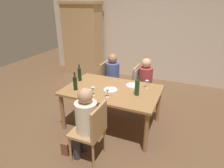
{
  "coord_description": "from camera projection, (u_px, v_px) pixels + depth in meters",
  "views": [
    {
      "loc": [
        1.27,
        -2.99,
        2.25
      ],
      "look_at": [
        0.0,
        0.0,
        0.85
      ],
      "focal_mm": 32.02,
      "sensor_mm": 36.0,
      "label": 1
    }
  ],
  "objects": [
    {
      "name": "wine_bottle_short_olive",
      "position": [
        80.0,
        74.0,
        3.89
      ],
      "size": [
        0.07,
        0.07,
        0.33
      ],
      "color": "black",
      "rests_on": "dining_table"
    },
    {
      "name": "chair_far_right",
      "position": [
        139.0,
        81.0,
        4.33
      ],
      "size": [
        0.46,
        0.44,
        0.92
      ],
      "rotation": [
        0.0,
        0.0,
        -1.57
      ],
      "color": "#A87F51",
      "rests_on": "ground_plane"
    },
    {
      "name": "dinner_plate_guest_left",
      "position": [
        133.0,
        85.0,
        3.71
      ],
      "size": [
        0.26,
        0.26,
        0.01
      ],
      "primitive_type": "cylinder",
      "color": "silver",
      "rests_on": "dining_table"
    },
    {
      "name": "handbag",
      "position": [
        69.0,
        144.0,
        3.17
      ],
      "size": [
        0.13,
        0.28,
        0.22
      ],
      "primitive_type": "cube",
      "rotation": [
        0.0,
        0.0,
        1.6
      ],
      "color": "brown",
      "rests_on": "ground_plane"
    },
    {
      "name": "person_woman_host",
      "position": [
        146.0,
        80.0,
        4.25
      ],
      "size": [
        0.34,
        0.3,
        1.12
      ],
      "rotation": [
        0.0,
        0.0,
        -1.57
      ],
      "color": "#33333D",
      "rests_on": "ground_plane"
    },
    {
      "name": "wine_glass_near_right",
      "position": [
        147.0,
        83.0,
        3.58
      ],
      "size": [
        0.07,
        0.07,
        0.15
      ],
      "color": "silver",
      "rests_on": "dining_table"
    },
    {
      "name": "chair_far_left",
      "position": [
        109.0,
        79.0,
        4.61
      ],
      "size": [
        0.44,
        0.44,
        0.92
      ],
      "rotation": [
        0.0,
        0.0,
        -1.57
      ],
      "color": "#A87F51",
      "rests_on": "ground_plane"
    },
    {
      "name": "rear_room_partition",
      "position": [
        150.0,
        33.0,
        5.66
      ],
      "size": [
        6.4,
        0.12,
        2.7
      ],
      "primitive_type": "cube",
      "color": "beige",
      "rests_on": "ground_plane"
    },
    {
      "name": "wine_bottle_dark_red",
      "position": [
        75.0,
        82.0,
        3.5
      ],
      "size": [
        0.07,
        0.07,
        0.33
      ],
      "color": "black",
      "rests_on": "dining_table"
    },
    {
      "name": "ground_plane",
      "position": [
        112.0,
        124.0,
        3.87
      ],
      "size": [
        10.0,
        10.0,
        0.0
      ],
      "primitive_type": "plane",
      "color": "brown"
    },
    {
      "name": "armoire_cabinet",
      "position": [
        83.0,
        39.0,
        6.07
      ],
      "size": [
        1.18,
        0.62,
        2.18
      ],
      "color": "tan",
      "rests_on": "ground_plane"
    },
    {
      "name": "chair_near",
      "position": [
        92.0,
        129.0,
        2.85
      ],
      "size": [
        0.44,
        0.44,
        0.92
      ],
      "rotation": [
        0.0,
        0.0,
        1.57
      ],
      "color": "#A87F51",
      "rests_on": "ground_plane"
    },
    {
      "name": "person_man_guest",
      "position": [
        85.0,
        120.0,
        2.84
      ],
      "size": [
        0.36,
        0.31,
        1.15
      ],
      "rotation": [
        0.0,
        0.0,
        1.57
      ],
      "color": "#33333D",
      "rests_on": "ground_plane"
    },
    {
      "name": "wine_bottle_tall_green",
      "position": [
        137.0,
        86.0,
        3.31
      ],
      "size": [
        0.08,
        0.08,
        0.33
      ],
      "color": "#19381E",
      "rests_on": "dining_table"
    },
    {
      "name": "person_man_bearded",
      "position": [
        114.0,
        75.0,
        4.52
      ],
      "size": [
        0.35,
        0.31,
        1.13
      ],
      "rotation": [
        0.0,
        0.0,
        -1.57
      ],
      "color": "#33333D",
      "rests_on": "ground_plane"
    },
    {
      "name": "folded_napkin",
      "position": [
        86.0,
        91.0,
        3.48
      ],
      "size": [
        0.16,
        0.13,
        0.03
      ],
      "primitive_type": "cube",
      "rotation": [
        0.0,
        0.0,
        -0.03
      ],
      "color": "beige",
      "rests_on": "dining_table"
    },
    {
      "name": "wine_glass_centre",
      "position": [
        107.0,
        91.0,
        3.24
      ],
      "size": [
        0.07,
        0.07,
        0.15
      ],
      "color": "silver",
      "rests_on": "dining_table"
    },
    {
      "name": "wine_glass_near_left",
      "position": [
        93.0,
        89.0,
        3.31
      ],
      "size": [
        0.07,
        0.07,
        0.15
      ],
      "color": "silver",
      "rests_on": "dining_table"
    },
    {
      "name": "dinner_plate_host",
      "position": [
        110.0,
        90.0,
        3.54
      ],
      "size": [
        0.24,
        0.24,
        0.01
      ],
      "primitive_type": "cylinder",
      "color": "white",
      "rests_on": "dining_table"
    },
    {
      "name": "dining_table",
      "position": [
        112.0,
        93.0,
        3.61
      ],
      "size": [
        1.68,
        1.09,
        0.75
      ],
      "color": "olive",
      "rests_on": "ground_plane"
    }
  ]
}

